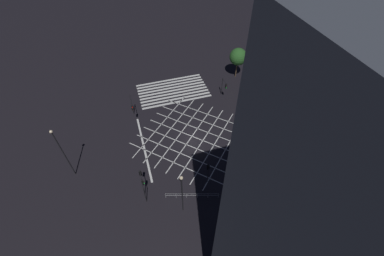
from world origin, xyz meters
The scene contains 15 objects.
ground_plane centered at (0.00, 0.00, 0.00)m, with size 200.00×200.00×0.00m, color black.
road_markings centered at (0.33, -7.96, 0.00)m, with size 20.22×26.68×0.01m.
traffic_light_se_cross centered at (8.38, -6.68, 3.25)m, with size 0.36×3.08×4.39m.
traffic_light_nw_main centered at (-9.00, 9.26, 2.93)m, with size 0.39×0.36×4.11m.
traffic_light_ne_main centered at (9.20, 8.33, 2.56)m, with size 0.39×0.36×3.57m.
traffic_light_sw_cross centered at (-8.68, -7.80, 2.77)m, with size 0.36×2.03×3.80m.
traffic_light_ne_cross centered at (9.24, 7.74, 2.52)m, with size 0.36×2.98×3.40m.
traffic_light_nw_cross centered at (-8.78, 8.61, 2.97)m, with size 0.36×0.39×4.16m.
traffic_light_median_north centered at (0.48, 8.80, 2.78)m, with size 0.36×0.39×3.89m.
street_lamp_east centered at (-12.88, 13.69, 7.77)m, with size 0.64×0.64×10.22m.
street_lamp_west centered at (4.92, 11.95, 5.01)m, with size 0.42×0.42×7.77m.
street_lamp_far centered at (18.34, 2.01, 5.70)m, with size 0.40×0.40×9.22m.
street_tree_near centered at (-10.98, 13.34, 3.75)m, with size 3.68×3.68×5.60m.
street_tree_far centered at (-13.73, -13.49, 4.64)m, with size 3.41×3.41×6.36m.
pedestrian_railing centered at (3.29, 10.64, 0.67)m, with size 6.82×2.15×1.05m.
Camera 1 is at (8.35, 26.98, 31.55)m, focal length 24.00 mm.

